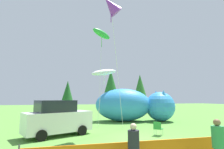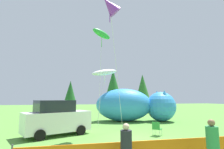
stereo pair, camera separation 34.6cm
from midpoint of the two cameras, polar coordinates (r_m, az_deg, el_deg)
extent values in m
plane|color=#548C38|center=(11.08, 8.56, -20.09)|extent=(120.00, 120.00, 0.00)
cube|color=white|center=(12.25, -17.97, -14.40)|extent=(4.50, 3.22, 1.24)
cube|color=#1E232D|center=(12.10, -18.71, -9.73)|extent=(2.73, 2.34, 0.75)
cylinder|color=black|center=(13.60, -14.13, -16.29)|extent=(0.67, 0.47, 0.62)
cylinder|color=black|center=(12.15, -10.63, -17.45)|extent=(0.67, 0.47, 0.62)
cylinder|color=black|center=(12.71, -25.18, -16.42)|extent=(0.67, 0.47, 0.62)
cylinder|color=black|center=(11.14, -22.97, -17.87)|extent=(0.67, 0.47, 0.62)
cube|color=#267F33|center=(12.19, 14.09, -16.81)|extent=(0.74, 0.74, 0.03)
cube|color=#267F33|center=(11.92, 13.68, -15.89)|extent=(0.36, 0.38, 0.47)
cylinder|color=#A5A5AD|center=(12.50, 13.42, -17.57)|extent=(0.02, 0.02, 0.42)
cylinder|color=#A5A5AD|center=(12.37, 15.47, -17.61)|extent=(0.02, 0.02, 0.42)
cylinder|color=#A5A5AD|center=(12.09, 12.74, -17.93)|extent=(0.02, 0.02, 0.42)
cylinder|color=#A5A5AD|center=(11.96, 14.86, -17.98)|extent=(0.02, 0.02, 0.42)
ellipsoid|color=#338CD8|center=(18.77, 3.11, -9.85)|extent=(6.51, 4.84, 3.40)
ellipsoid|color=white|center=(18.81, 3.12, -12.18)|extent=(4.27, 3.46, 1.53)
sphere|color=#338CD8|center=(19.39, 14.96, -10.04)|extent=(3.06, 3.06, 3.06)
cone|color=#338CD8|center=(20.04, 13.72, -6.50)|extent=(0.86, 0.86, 0.92)
cone|color=#338CD8|center=(18.72, 16.02, -6.34)|extent=(0.86, 0.86, 0.92)
cylinder|color=#26262D|center=(5.69, 5.21, -20.83)|extent=(0.35, 0.35, 0.64)
sphere|color=beige|center=(5.61, 5.15, -16.60)|extent=(0.21, 0.21, 0.21)
cylinder|color=#338C4C|center=(6.70, 30.00, -17.25)|extent=(0.37, 0.37, 0.68)
sphere|color=#8C6647|center=(6.64, 29.73, -13.42)|extent=(0.22, 0.22, 0.22)
cylinder|color=silver|center=(13.24, 0.98, 1.76)|extent=(1.51, 1.77, 9.15)
cone|color=purple|center=(13.80, -1.10, 21.59)|extent=(1.69, 1.10, 1.65)
cylinder|color=purple|center=(13.47, -1.10, 18.99)|extent=(0.06, 0.06, 1.20)
cylinder|color=silver|center=(17.83, -4.27, -7.16)|extent=(0.99, 1.07, 5.14)
ellipsoid|color=white|center=(18.64, -3.07, 0.73)|extent=(3.13, 1.66, 1.23)
cylinder|color=white|center=(18.55, -3.09, -1.41)|extent=(0.06, 0.06, 1.20)
cylinder|color=silver|center=(15.63, -4.51, -0.97)|extent=(0.39, 0.80, 8.46)
ellipsoid|color=green|center=(17.05, -4.01, 13.11)|extent=(2.12, 1.46, 1.11)
cylinder|color=green|center=(16.82, -4.03, 10.88)|extent=(0.06, 0.06, 1.20)
cylinder|color=brown|center=(42.12, -0.64, -9.51)|extent=(0.71, 0.71, 2.22)
cone|color=#236028|center=(42.24, -0.63, -3.17)|extent=(3.91, 3.91, 7.12)
cylinder|color=brown|center=(48.92, -14.64, -9.33)|extent=(0.54, 0.54, 1.70)
cone|color=#1E5623|center=(48.94, -14.50, -5.16)|extent=(2.99, 2.99, 5.44)
cylinder|color=brown|center=(45.78, 9.06, -9.39)|extent=(0.65, 0.65, 2.05)
cone|color=#2D6B2D|center=(45.85, 8.95, -4.02)|extent=(3.60, 3.60, 6.55)
camera|label=1|loc=(0.17, -90.62, 0.08)|focal=28.00mm
camera|label=2|loc=(0.17, 89.38, -0.08)|focal=28.00mm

